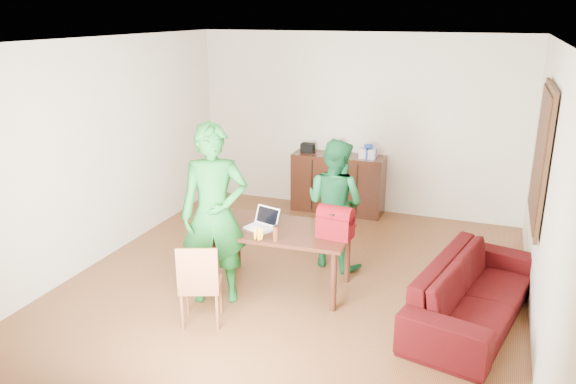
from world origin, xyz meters
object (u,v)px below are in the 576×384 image
at_px(table, 282,236).
at_px(sofa, 474,292).
at_px(person_far, 335,204).
at_px(bottle, 276,233).
at_px(red_bag, 335,225).
at_px(person_near, 215,214).
at_px(laptop, 260,225).
at_px(chair, 201,299).

bearing_deg(table, sofa, -2.32).
bearing_deg(table, person_far, 61.51).
relative_size(bottle, red_bag, 0.48).
xyz_separation_m(person_far, sofa, (1.68, -0.77, -0.48)).
xyz_separation_m(table, person_far, (0.38, 0.79, 0.17)).
xyz_separation_m(person_near, red_bag, (1.18, 0.45, -0.12)).
relative_size(person_far, laptop, 4.47).
distance_m(person_far, red_bag, 0.85).
relative_size(chair, sofa, 0.41).
height_order(chair, sofa, chair).
bearing_deg(person_near, person_far, 29.09).
height_order(chair, laptop, laptop).
relative_size(person_far, sofa, 0.75).
bearing_deg(sofa, red_bag, 104.97).
bearing_deg(bottle, chair, -130.14).
bearing_deg(bottle, person_near, -167.91).
xyz_separation_m(table, person_near, (-0.56, -0.48, 0.34)).
relative_size(chair, person_far, 0.55).
xyz_separation_m(red_bag, sofa, (1.44, 0.05, -0.54)).
height_order(person_near, laptop, person_near).
bearing_deg(sofa, person_near, 113.73).
bearing_deg(person_near, table, 15.99).
relative_size(person_near, laptop, 5.48).
bearing_deg(bottle, table, 100.91).
relative_size(chair, laptop, 2.47).
xyz_separation_m(chair, laptop, (0.25, 0.90, 0.50)).
height_order(chair, red_bag, red_bag).
relative_size(table, laptop, 4.40).
distance_m(person_far, bottle, 1.17).
xyz_separation_m(person_far, bottle, (-0.31, -1.13, 0.01)).
relative_size(laptop, bottle, 1.99).
bearing_deg(sofa, bottle, 113.30).
relative_size(table, bottle, 8.77).
bearing_deg(person_near, laptop, 24.40).
bearing_deg(laptop, person_far, 71.45).
bearing_deg(person_far, red_bag, 125.18).
bearing_deg(table, red_bag, -5.67).
height_order(chair, person_far, person_far).
xyz_separation_m(chair, person_near, (-0.09, 0.51, 0.71)).
height_order(person_far, red_bag, person_far).
distance_m(person_far, sofa, 1.91).
height_order(red_bag, sofa, red_bag).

